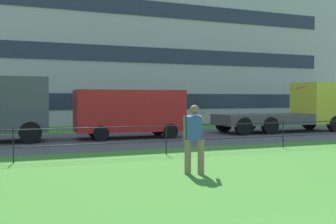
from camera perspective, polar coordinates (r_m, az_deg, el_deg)
street_strip at (r=18.12m, az=-6.55°, el=-3.89°), size 80.00×7.88×0.01m
park_fence at (r=12.88m, az=-0.27°, el=-3.25°), size 37.40×0.04×1.00m
person_thrower at (r=9.57m, az=3.85°, el=-3.63°), size 0.75×0.70×1.69m
frisbee at (r=9.88m, az=18.77°, el=3.38°), size 0.38×0.38×0.07m
panel_van_far_right at (r=18.45m, az=-5.56°, el=0.16°), size 5.06×2.23×2.24m
flatbed_truck_center at (r=23.18m, az=18.10°, el=0.31°), size 7.37×2.61×2.75m
apartment_building_background at (r=36.00m, az=-3.55°, el=12.55°), size 31.10×14.20×16.93m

